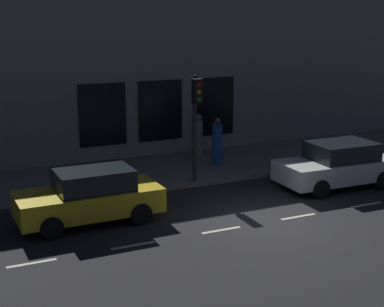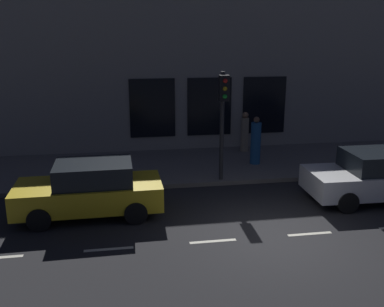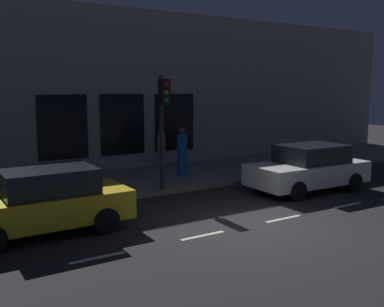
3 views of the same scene
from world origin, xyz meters
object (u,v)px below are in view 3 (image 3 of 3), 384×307
at_px(traffic_light, 163,113).
at_px(pedestrian_1, 161,149).
at_px(pedestrian_0, 182,154).
at_px(parked_car_0, 44,201).
at_px(parked_car_1, 309,168).

bearing_deg(traffic_light, pedestrian_1, -26.94).
height_order(traffic_light, pedestrian_0, traffic_light).
height_order(traffic_light, parked_car_0, traffic_light).
relative_size(parked_car_0, pedestrian_0, 2.23).
xyz_separation_m(parked_car_1, pedestrian_1, (5.75, 2.61, 0.16)).
bearing_deg(traffic_light, parked_car_1, -115.82).
height_order(parked_car_0, parked_car_1, same).
xyz_separation_m(pedestrian_0, pedestrian_1, (1.85, -0.09, -0.05)).
xyz_separation_m(parked_car_1, pedestrian_0, (3.90, 2.70, 0.22)).
xyz_separation_m(parked_car_0, pedestrian_1, (5.55, -6.13, 0.17)).
distance_m(traffic_light, pedestrian_0, 2.99).
bearing_deg(parked_car_0, parked_car_1, -92.10).
distance_m(parked_car_0, pedestrian_0, 7.09).
height_order(traffic_light, pedestrian_1, traffic_light).
relative_size(parked_car_0, parked_car_1, 0.98).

